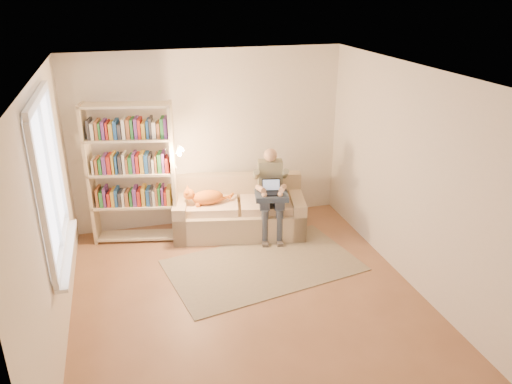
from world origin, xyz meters
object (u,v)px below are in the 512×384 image
object	(u,v)px
person	(271,188)
cat	(207,197)
sofa	(239,213)
bookshelf	(132,167)
laptop	(267,189)

from	to	relation	value
person	cat	world-z (taller)	person
sofa	person	world-z (taller)	person
cat	bookshelf	size ratio (longest dim) A/B	0.35
cat	laptop	xyz separation A→B (m)	(0.80, -0.30, 0.14)
person	cat	bearing A→B (deg)	178.41
sofa	cat	bearing A→B (deg)	-165.27
cat	laptop	size ratio (longest dim) A/B	2.34
person	laptop	world-z (taller)	person
cat	laptop	bearing A→B (deg)	-8.42
sofa	bookshelf	distance (m)	1.68
sofa	laptop	world-z (taller)	laptop
person	bookshelf	distance (m)	1.95
sofa	person	xyz separation A→B (m)	(0.41, -0.24, 0.44)
person	laptop	bearing A→B (deg)	-122.44
laptop	bookshelf	size ratio (longest dim) A/B	0.15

